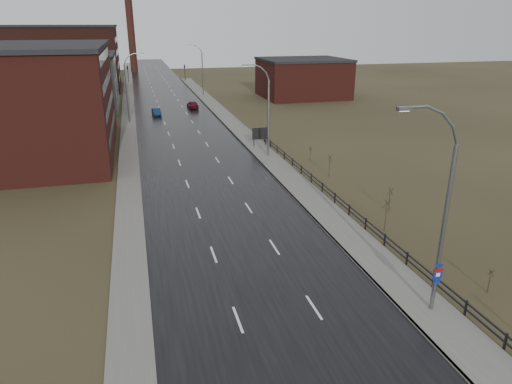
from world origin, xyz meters
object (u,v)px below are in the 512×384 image
billboard (260,134)px  car_near (156,112)px  streetlight_main (440,216)px  car_far (193,105)px

billboard → car_near: bearing=115.2°
streetlight_main → car_far: 71.34m
streetlight_main → billboard: 39.34m
billboard → car_near: billboard is taller
billboard → car_near: 28.96m
car_far → billboard: bearing=95.8°
streetlight_main → billboard: bearing=89.1°
billboard → car_far: 32.31m
streetlight_main → billboard: size_ratio=4.61×
streetlight_main → billboard: streetlight_main is taller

